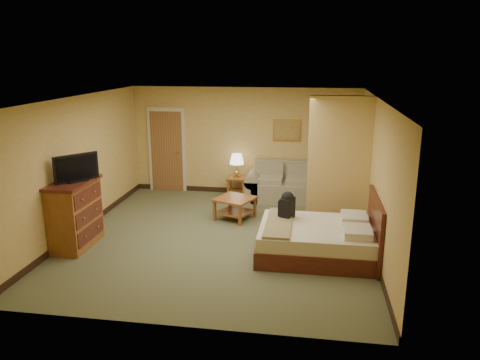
% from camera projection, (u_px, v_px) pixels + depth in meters
% --- Properties ---
extents(floor, '(6.00, 6.00, 0.00)m').
position_uv_depth(floor, '(221.00, 238.00, 8.80)').
color(floor, '#565B3B').
rests_on(floor, ground).
extents(ceiling, '(6.00, 6.00, 0.00)m').
position_uv_depth(ceiling, '(220.00, 98.00, 8.13)').
color(ceiling, white).
rests_on(ceiling, back_wall).
extents(back_wall, '(5.50, 0.02, 2.60)m').
position_uv_depth(back_wall, '(244.00, 142.00, 11.33)').
color(back_wall, tan).
rests_on(back_wall, floor).
extents(left_wall, '(0.02, 6.00, 2.60)m').
position_uv_depth(left_wall, '(78.00, 166.00, 8.88)').
color(left_wall, tan).
rests_on(left_wall, floor).
extents(right_wall, '(0.02, 6.00, 2.60)m').
position_uv_depth(right_wall, '(377.00, 177.00, 8.06)').
color(right_wall, tan).
rests_on(right_wall, floor).
extents(partition, '(1.20, 0.15, 2.60)m').
position_uv_depth(partition, '(339.00, 164.00, 9.03)').
color(partition, tan).
rests_on(partition, floor).
extents(door, '(0.94, 0.16, 2.10)m').
position_uv_depth(door, '(167.00, 150.00, 11.66)').
color(door, beige).
rests_on(door, floor).
extents(baseboard, '(5.50, 0.02, 0.12)m').
position_uv_depth(baseboard, '(244.00, 191.00, 11.64)').
color(baseboard, black).
rests_on(baseboard, floor).
extents(loveseat, '(1.81, 0.84, 0.91)m').
position_uv_depth(loveseat, '(284.00, 188.00, 11.03)').
color(loveseat, gray).
rests_on(loveseat, floor).
extents(side_table, '(0.45, 0.45, 0.50)m').
position_uv_depth(side_table, '(237.00, 184.00, 11.27)').
color(side_table, brown).
rests_on(side_table, floor).
extents(table_lamp, '(0.34, 0.34, 0.56)m').
position_uv_depth(table_lamp, '(237.00, 160.00, 11.11)').
color(table_lamp, '#B69643').
rests_on(table_lamp, side_table).
extents(coffee_table, '(0.93, 0.93, 0.46)m').
position_uv_depth(coffee_table, '(235.00, 204.00, 9.75)').
color(coffee_table, brown).
rests_on(coffee_table, floor).
extents(wall_picture, '(0.66, 0.04, 0.51)m').
position_uv_depth(wall_picture, '(287.00, 130.00, 11.08)').
color(wall_picture, '#B78E3F').
rests_on(wall_picture, back_wall).
extents(dresser, '(0.60, 1.14, 1.21)m').
position_uv_depth(dresser, '(75.00, 214.00, 8.27)').
color(dresser, brown).
rests_on(dresser, floor).
extents(tv, '(0.53, 0.65, 0.48)m').
position_uv_depth(tv, '(76.00, 169.00, 8.04)').
color(tv, black).
rests_on(tv, dresser).
extents(bed, '(1.97, 1.66, 1.07)m').
position_uv_depth(bed, '(320.00, 239.00, 7.97)').
color(bed, '#471910').
rests_on(bed, floor).
extents(backpack, '(0.28, 0.33, 0.49)m').
position_uv_depth(backpack, '(287.00, 204.00, 8.24)').
color(backpack, black).
rests_on(backpack, bed).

